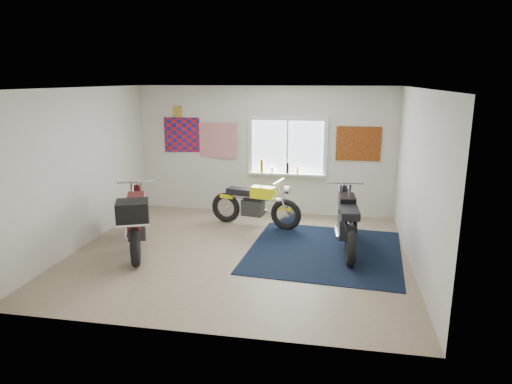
% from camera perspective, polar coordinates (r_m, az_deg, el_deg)
% --- Properties ---
extents(ground, '(5.50, 5.50, 0.00)m').
position_cam_1_polar(ground, '(7.70, -2.08, -7.65)').
color(ground, '#9E896B').
rests_on(ground, ground).
extents(room_shell, '(5.50, 5.50, 5.50)m').
position_cam_1_polar(room_shell, '(7.26, -2.19, 4.47)').
color(room_shell, white).
rests_on(room_shell, ground).
extents(navy_rug, '(2.69, 2.78, 0.01)m').
position_cam_1_polar(navy_rug, '(7.85, 8.54, -7.32)').
color(navy_rug, black).
rests_on(navy_rug, ground).
extents(window_assembly, '(1.66, 0.17, 1.26)m').
position_cam_1_polar(window_assembly, '(9.63, 3.94, 5.18)').
color(window_assembly, white).
rests_on(window_assembly, room_shell).
extents(oil_bottles, '(0.82, 0.07, 0.28)m').
position_cam_1_polar(oil_bottles, '(9.65, 2.38, 3.07)').
color(oil_bottles, '#846113').
rests_on(oil_bottles, window_assembly).
extents(flag_display, '(1.60, 0.10, 1.17)m').
position_cam_1_polar(flag_display, '(10.10, -9.83, 9.88)').
color(flag_display, red).
rests_on(flag_display, room_shell).
extents(triumph_poster, '(0.90, 0.03, 0.70)m').
position_cam_1_polar(triumph_poster, '(9.56, 12.68, 5.91)').
color(triumph_poster, '#A54C14').
rests_on(triumph_poster, room_shell).
extents(yellow_triumph, '(1.88, 0.64, 0.96)m').
position_cam_1_polar(yellow_triumph, '(8.97, -0.16, -1.65)').
color(yellow_triumph, black).
rests_on(yellow_triumph, ground).
extents(black_chrome_bike, '(0.63, 2.08, 1.06)m').
position_cam_1_polar(black_chrome_bike, '(7.87, 11.28, -3.84)').
color(black_chrome_bike, black).
rests_on(black_chrome_bike, navy_rug).
extents(maroon_tourer, '(1.13, 2.07, 1.09)m').
position_cam_1_polar(maroon_tourer, '(7.79, -14.80, -3.48)').
color(maroon_tourer, black).
rests_on(maroon_tourer, ground).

